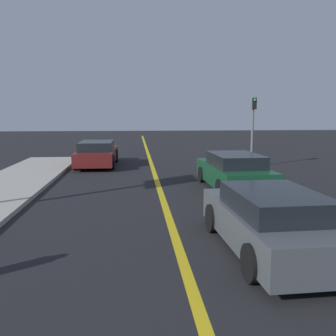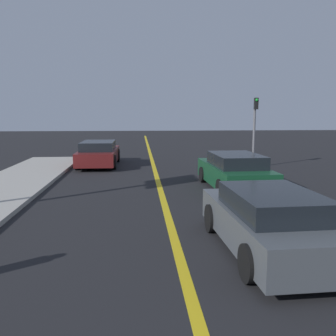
% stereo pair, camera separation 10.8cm
% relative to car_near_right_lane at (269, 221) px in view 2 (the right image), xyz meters
% --- Properties ---
extents(road_center_line, '(0.20, 60.00, 0.01)m').
position_rel_car_near_right_lane_xyz_m(road_center_line, '(-1.78, 6.67, -0.62)').
color(road_center_line, gold).
rests_on(road_center_line, ground_plane).
extents(car_near_right_lane, '(1.99, 4.27, 1.26)m').
position_rel_car_near_right_lane_xyz_m(car_near_right_lane, '(0.00, 0.00, 0.00)').
color(car_near_right_lane, '#4C5156').
rests_on(car_near_right_lane, ground_plane).
extents(car_ahead_center, '(2.02, 4.48, 1.29)m').
position_rel_car_near_right_lane_xyz_m(car_ahead_center, '(0.88, 6.07, 0.01)').
color(car_ahead_center, '#144728').
rests_on(car_ahead_center, ground_plane).
extents(car_far_distant, '(1.98, 4.64, 1.27)m').
position_rel_car_near_right_lane_xyz_m(car_far_distant, '(-4.58, 12.41, 0.01)').
color(car_far_distant, maroon).
rests_on(car_far_distant, ground_plane).
extents(traffic_light, '(0.18, 0.40, 3.42)m').
position_rel_car_near_right_lane_xyz_m(traffic_light, '(3.14, 11.09, 1.52)').
color(traffic_light, slate).
rests_on(traffic_light, ground_plane).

